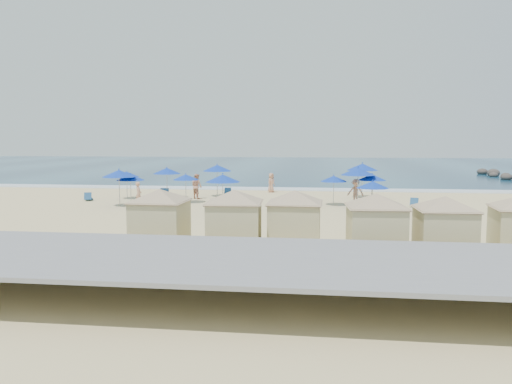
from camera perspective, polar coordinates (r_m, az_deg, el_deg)
ground at (r=28.96m, az=0.68°, el=-2.73°), size 160.00×160.00×0.00m
ocean at (r=83.61m, az=5.07°, el=2.98°), size 160.00×80.00×0.06m
surf_line at (r=44.27m, az=3.01°, el=0.34°), size 160.00×2.50×0.08m
seawall at (r=15.75m, az=-5.08°, el=-7.79°), size 160.00×6.10×1.22m
trash_bin at (r=23.30m, az=12.53°, el=-4.10°), size 0.91×0.91×0.74m
cabana_0 at (r=20.12m, az=-10.93°, el=-2.24°), size 4.32×4.32×2.71m
cabana_1 at (r=19.36m, az=-2.49°, el=-2.44°), size 4.33×4.33×2.72m
cabana_2 at (r=19.51m, az=4.44°, el=-2.45°), size 4.28×4.28×2.68m
cabana_3 at (r=18.77m, az=13.56°, el=-2.91°), size 4.29×4.29×2.70m
cabana_4 at (r=19.25m, az=20.77°, el=-3.05°), size 4.17×4.17×2.62m
umbrella_0 at (r=38.37m, az=-14.57°, el=1.97°), size 1.86×1.86×2.11m
umbrella_1 at (r=34.65m, az=-14.15°, el=1.64°), size 1.90×1.90×2.16m
umbrella_2 at (r=38.25m, az=-10.16°, el=2.40°), size 2.08×2.08×2.37m
umbrella_3 at (r=34.13m, az=-15.39°, el=2.05°), size 2.20×2.20×2.51m
umbrella_4 at (r=38.58m, az=-4.47°, el=2.75°), size 2.25×2.25×2.56m
umbrella_5 at (r=35.08m, az=-8.04°, el=1.70°), size 1.83×1.83×2.08m
umbrella_6 at (r=29.97m, az=-3.82°, el=1.57°), size 2.12×2.12×2.41m
umbrella_7 at (r=33.74m, az=8.87°, el=1.51°), size 1.82×1.82×2.07m
umbrella_8 at (r=33.82m, az=11.59°, el=2.32°), size 2.33×2.33×2.65m
umbrella_9 at (r=38.47m, az=12.07°, el=2.81°), size 2.38×2.38×2.71m
umbrella_10 at (r=34.29m, az=13.11°, el=1.65°), size 1.92×1.92×2.18m
umbrella_11 at (r=29.20m, az=13.19°, el=0.82°), size 1.87×1.87×2.12m
beach_chair_0 at (r=38.09m, az=-18.61°, el=-0.61°), size 0.86×1.25×0.63m
beach_chair_1 at (r=38.66m, az=-10.44°, el=-0.24°), size 1.13×1.51×0.76m
beach_chair_2 at (r=39.66m, az=-3.16°, el=-0.05°), size 0.55×1.18×0.64m
beach_chair_3 at (r=32.59m, az=-1.43°, el=-1.34°), size 0.79×1.32×0.68m
beach_chair_4 at (r=33.67m, az=5.69°, el=-1.13°), size 0.59×1.26×0.68m
beach_chair_5 at (r=34.38m, az=17.68°, el=-1.26°), size 0.84×1.26×0.64m
beachgoer_0 at (r=33.74m, az=-13.27°, el=-0.25°), size 0.60×0.70×1.63m
beachgoer_1 at (r=37.47m, az=-6.79°, el=0.66°), size 1.15×1.11×1.87m
beachgoer_2 at (r=34.87m, az=11.31°, el=0.06°), size 1.23×0.89×1.71m
beachgoer_3 at (r=41.78m, az=1.74°, el=1.07°), size 0.84×0.94×1.62m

